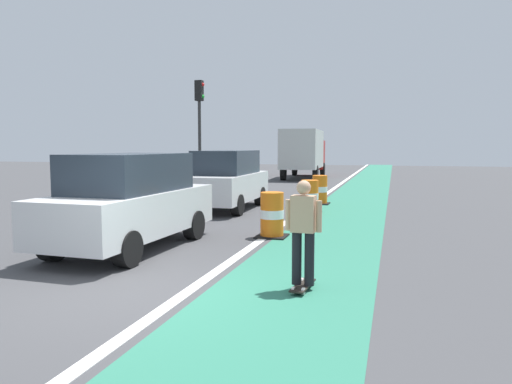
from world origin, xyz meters
name	(u,v)px	position (x,y,z in m)	size (l,w,h in m)	color
ground_plane	(126,292)	(0.00, 0.00, 0.00)	(100.00, 100.00, 0.00)	#424244
bike_lane_strip	(352,205)	(2.40, 12.00, 0.00)	(2.50, 80.00, 0.01)	#2D755B
lane_divider_stripe	(312,204)	(0.90, 12.00, 0.01)	(0.20, 80.00, 0.01)	silver
skateboarder_on_lane	(303,231)	(2.56, 0.85, 0.91)	(0.57, 0.82, 1.69)	black
parked_suv_nearest	(130,201)	(-1.54, 2.83, 1.04)	(2.05, 4.67, 2.04)	silver
parked_suv_second	(227,180)	(-1.71, 9.63, 1.04)	(1.97, 4.62, 2.04)	silver
traffic_barrel_front	(272,215)	(1.05, 4.98, 0.53)	(0.73, 0.73, 1.09)	orange
traffic_barrel_mid	(310,197)	(1.23, 9.40, 0.53)	(0.73, 0.73, 1.09)	orange
traffic_barrel_back	(320,190)	(1.17, 12.04, 0.53)	(0.73, 0.73, 1.09)	orange
delivery_truck_down_block	(304,151)	(-2.07, 26.66, 1.85)	(2.68, 7.71, 3.23)	beige
traffic_light_corner	(200,117)	(-4.59, 14.28, 3.50)	(0.41, 0.32, 5.10)	#2D2D2D
pedestrian_crossing	(147,182)	(-4.86, 9.81, 0.86)	(0.34, 0.20, 1.61)	#33333D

